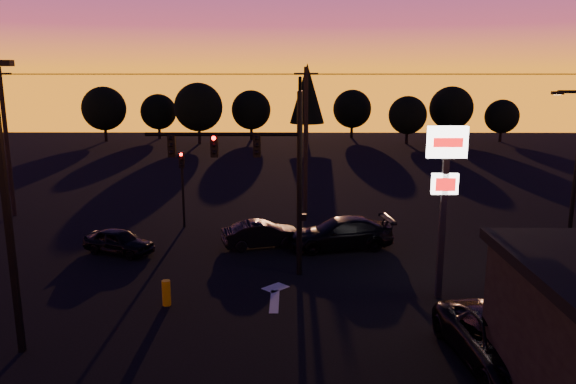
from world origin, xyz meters
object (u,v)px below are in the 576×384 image
Objects in this scene: secondary_signal at (182,178)px; car_mid at (262,234)px; suv_parked at (501,342)px; streetlight at (574,170)px; car_left at (119,241)px; bollard at (166,293)px; traffic_signal_mast at (262,164)px; car_right at (340,233)px; pylon_sign at (445,176)px; parking_lot_light at (5,192)px.

car_mid is (4.66, -3.58, -2.20)m from secondary_signal.
secondary_signal reaches higher than suv_parked.
streetlight is 2.22× the size of car_left.
bollard is 7.18m from car_left.
bollard is 0.28× the size of car_left.
traffic_signal_mast is at bearing 127.71° from suv_parked.
suv_parked is at bearing 8.13° from car_right.
car_mid is 0.72× the size of suv_parked.
traffic_signal_mast reaches higher than pylon_sign.
streetlight is (6.91, 4.00, -0.49)m from pylon_sign.
traffic_signal_mast reaches higher than suv_parked.
suv_parked is at bearing -162.35° from car_mid.
suv_parked is at bearing -21.56° from bollard.
secondary_signal is 0.48× the size of parking_lot_light.
secondary_signal is at bearing 36.14° from car_mid.
car_right is at bearing 44.99° from traffic_signal_mast.
streetlight is 11.13m from car_right.
pylon_sign is (7.10, -2.49, -0.02)m from traffic_signal_mast.
traffic_signal_mast is at bearing -173.86° from streetlight.
secondary_signal reaches higher than bollard.
streetlight is (14.01, 1.51, -0.52)m from traffic_signal_mast.
suv_parked reaches higher than car_left.
streetlight is at bearing -17.56° from secondary_signal.
secondary_signal is at bearing 97.19° from bollard.
parking_lot_light is 1.72× the size of car_right.
streetlight reaches higher than car_right.
parking_lot_light reaches higher than streetlight.
car_left is at bearing 120.89° from bollard.
car_mid is (-14.25, 2.41, -3.76)m from streetlight.
car_right is (-10.28, 2.22, -3.65)m from streetlight.
car_mid is at bearing 93.56° from traffic_signal_mast.
bollard is at bearing 151.68° from suv_parked.
secondary_signal is 6.27m from car_mid.
pylon_sign is at bearing -87.62° from car_left.
car_left is at bearing 176.51° from streetlight.
pylon_sign is (12.00, -9.99, 2.05)m from secondary_signal.
streetlight is 11.84m from suv_parked.
bollard is 10.15m from car_right.
streetlight is at bearing 6.14° from traffic_signal_mast.
car_mid is at bearing -37.54° from secondary_signal.
car_left is at bearing 137.78° from suv_parked.
bollard is (3.87, 3.63, -4.77)m from parking_lot_light.
traffic_signal_mast is 14.10m from streetlight.
traffic_signal_mast is at bearing 160.64° from pylon_sign.
car_mid is (3.29, 7.28, 0.16)m from bollard.
bollard is 0.18× the size of suv_parked.
car_left is (-7.22, 2.80, -4.32)m from traffic_signal_mast.
suv_parked is at bearing -124.49° from streetlight.
pylon_sign reaches higher than car_left.
parking_lot_light is 9.17× the size of bollard.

